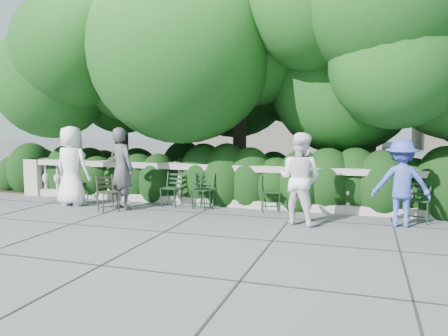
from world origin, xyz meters
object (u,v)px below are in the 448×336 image
(chair_e, at_px, (271,213))
(chair_f, at_px, (417,224))
(person_businessman, at_px, (72,166))
(chair_weathered, at_px, (111,213))
(person_older_blue, at_px, (401,183))
(chair_d, at_px, (199,210))
(person_casual_man, at_px, (300,179))
(chair_a, at_px, (74,200))
(person_woman_grey, at_px, (121,168))
(chair_b, at_px, (202,209))
(chair_c, at_px, (169,208))

(chair_e, height_order, chair_f, same)
(chair_f, height_order, person_businessman, person_businessman)
(chair_f, bearing_deg, chair_weathered, -159.37)
(person_older_blue, bearing_deg, chair_e, -16.20)
(chair_d, relative_size, person_casual_man, 0.47)
(chair_d, bearing_deg, person_businessman, -154.39)
(chair_f, relative_size, person_casual_man, 0.47)
(chair_d, bearing_deg, chair_f, 17.86)
(chair_a, bearing_deg, chair_weathered, -13.53)
(chair_weathered, height_order, person_older_blue, person_older_blue)
(chair_d, relative_size, person_woman_grey, 0.44)
(chair_a, relative_size, chair_b, 1.00)
(chair_f, xyz_separation_m, person_woman_grey, (-6.35, -0.41, 0.94))
(chair_a, relative_size, chair_e, 1.00)
(chair_a, bearing_deg, chair_d, 15.06)
(chair_b, relative_size, chair_weathered, 1.00)
(chair_c, xyz_separation_m, person_businessman, (-2.36, -0.41, 0.96))
(chair_c, xyz_separation_m, chair_e, (2.42, 0.15, 0.00))
(person_businessman, xyz_separation_m, person_casual_man, (5.52, -0.30, -0.06))
(chair_b, bearing_deg, chair_e, -12.95)
(chair_e, height_order, person_businessman, person_businessman)
(chair_f, bearing_deg, person_woman_grey, -163.79)
(chair_e, bearing_deg, person_businessman, 168.77)
(chair_d, height_order, chair_f, same)
(chair_weathered, height_order, person_businessman, person_businessman)
(chair_f, xyz_separation_m, chair_weathered, (-6.33, -0.91, 0.00))
(chair_e, distance_m, chair_f, 2.96)
(person_casual_man, bearing_deg, chair_a, 9.50)
(chair_c, relative_size, person_businessman, 0.44)
(chair_weathered, bearing_deg, chair_b, -25.39)
(chair_d, bearing_deg, person_woman_grey, -147.68)
(chair_d, relative_size, chair_f, 1.00)
(chair_a, xyz_separation_m, chair_e, (5.20, -0.05, 0.00))
(person_woman_grey, bearing_deg, chair_e, -151.94)
(chair_a, relative_size, person_businessman, 0.44)
(person_businessman, bearing_deg, person_older_blue, -172.92)
(chair_f, bearing_deg, chair_a, -169.03)
(chair_c, distance_m, person_businessman, 2.58)
(chair_d, height_order, chair_e, same)
(chair_b, bearing_deg, chair_c, 169.64)
(person_casual_man, height_order, person_older_blue, person_casual_man)
(chair_f, relative_size, person_older_blue, 0.50)
(chair_d, distance_m, chair_e, 1.66)
(chair_b, relative_size, person_casual_man, 0.47)
(chair_c, height_order, chair_weathered, same)
(chair_a, xyz_separation_m, chair_f, (8.15, -0.21, 0.00))
(chair_e, distance_m, person_casual_man, 1.44)
(person_businessman, distance_m, person_older_blue, 7.40)
(chair_e, height_order, chair_weathered, same)
(chair_d, distance_m, person_woman_grey, 2.02)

